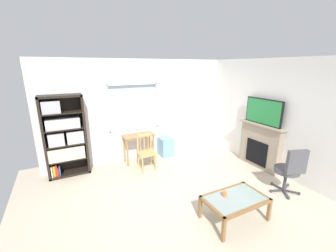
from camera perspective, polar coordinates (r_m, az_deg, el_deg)
name	(u,v)px	position (r m, az deg, el deg)	size (l,w,h in m)	color
ground	(181,197)	(4.49, 3.55, -18.40)	(6.08, 5.58, 0.02)	beige
wall_back_with_window	(140,110)	(5.92, -7.40, 4.16)	(5.08, 0.15, 2.69)	silver
wall_right	(277,117)	(5.65, 27.16, 2.10)	(0.12, 4.78, 2.69)	silver
bookshelf	(64,137)	(5.46, -25.97, -2.61)	(0.90, 0.38, 1.90)	black
desk_under_window	(139,140)	(5.73, -7.83, -3.80)	(0.82, 0.39, 0.76)	#A37547
wooden_chair	(146,152)	(5.34, -5.83, -6.88)	(0.43, 0.41, 0.90)	tan
plastic_drawer_unit	(166,147)	(6.20, -0.58, -5.49)	(0.35, 0.40, 0.53)	#72ADDB
fireplace	(260,146)	(5.89, 23.27, -4.81)	(0.26, 1.22, 1.13)	gray
tv	(263,112)	(5.65, 24.10, 3.53)	(0.06, 1.00, 0.62)	black
office_chair	(290,169)	(4.92, 29.81, -9.87)	(0.58, 0.62, 1.00)	#4C4C51
coffee_table	(235,201)	(3.91, 17.44, -18.46)	(1.02, 0.64, 0.41)	#8C9E99
sippy_cup	(225,194)	(3.85, 14.85, -17.02)	(0.07, 0.07, 0.09)	orange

